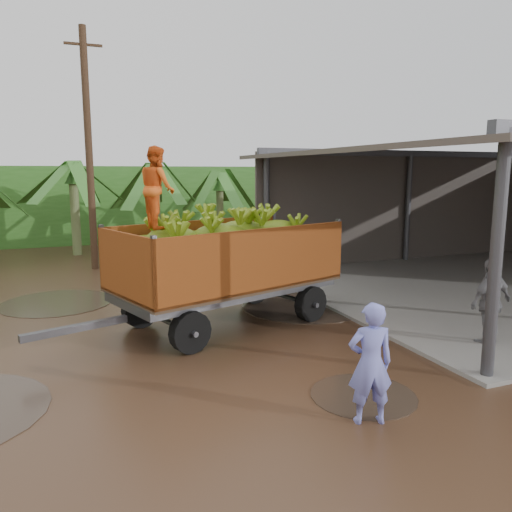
{
  "coord_description": "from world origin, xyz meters",
  "views": [
    {
      "loc": [
        -1.02,
        -9.5,
        3.35
      ],
      "look_at": [
        3.17,
        1.2,
        1.4
      ],
      "focal_mm": 35.0,
      "sensor_mm": 36.0,
      "label": 1
    }
  ],
  "objects_px": {
    "man_grey": "(491,302)",
    "utility_pole": "(89,150)",
    "banana_trailer": "(226,260)",
    "man_blue": "(370,363)"
  },
  "relations": [
    {
      "from": "man_blue",
      "to": "utility_pole",
      "type": "xyz_separation_m",
      "value": [
        -2.7,
        12.68,
        3.23
      ]
    },
    {
      "from": "man_blue",
      "to": "banana_trailer",
      "type": "bearing_deg",
      "value": -68.99
    },
    {
      "from": "banana_trailer",
      "to": "man_blue",
      "type": "xyz_separation_m",
      "value": [
        0.43,
        -4.89,
        -0.62
      ]
    },
    {
      "from": "man_blue",
      "to": "man_grey",
      "type": "bearing_deg",
      "value": -140.34
    },
    {
      "from": "man_grey",
      "to": "utility_pole",
      "type": "relative_size",
      "value": 0.22
    },
    {
      "from": "utility_pole",
      "to": "man_blue",
      "type": "bearing_deg",
      "value": -77.99
    },
    {
      "from": "man_grey",
      "to": "utility_pole",
      "type": "distance_m",
      "value": 13.19
    },
    {
      "from": "banana_trailer",
      "to": "man_grey",
      "type": "distance_m",
      "value": 5.39
    },
    {
      "from": "banana_trailer",
      "to": "man_blue",
      "type": "distance_m",
      "value": 4.95
    },
    {
      "from": "man_blue",
      "to": "man_grey",
      "type": "distance_m",
      "value": 4.24
    }
  ]
}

